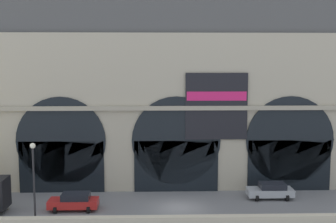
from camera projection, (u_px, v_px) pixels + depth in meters
The scene contains 6 objects.
ground_plane at pixel (179, 207), 39.39m from camera, with size 200.00×200.00×0.00m, color slate.
quay_parapet_wall at pixel (182, 223), 34.22m from camera, with size 90.00×0.70×1.10m, color beige.
station_building at pixel (175, 90), 46.07m from camera, with size 48.79×6.23×20.88m.
car_midwest at pixel (74, 201), 38.63m from camera, with size 4.40×2.22×1.55m.
car_mideast at pixel (271, 190), 41.87m from camera, with size 4.40×2.22×1.55m.
street_lamp_quayside at pixel (34, 174), 34.23m from camera, with size 0.44×0.44×6.90m.
Camera 1 is at (-2.05, -38.04, 13.36)m, focal length 46.13 mm.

